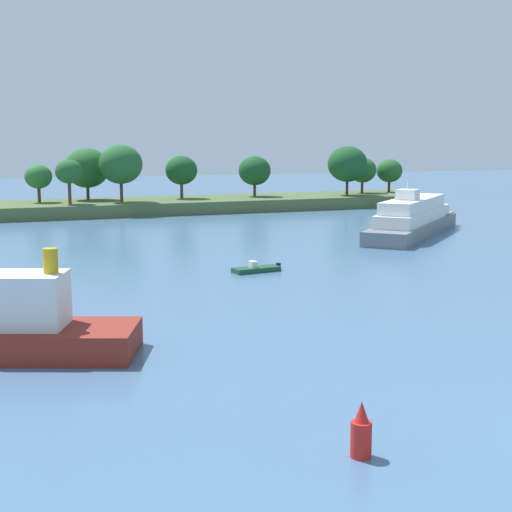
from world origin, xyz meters
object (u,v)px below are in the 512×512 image
fishing_skiff (256,269)px  white_riverboat (414,219)px  tugboat (14,328)px  channel_buoy_red (361,433)px

fishing_skiff → white_riverboat: white_riverboat is taller
tugboat → white_riverboat: bearing=36.2°
tugboat → channel_buoy_red: bearing=-59.6°
tugboat → fishing_skiff: 25.83m
tugboat → channel_buoy_red: tugboat is taller
white_riverboat → tugboat: bearing=-143.8°
white_riverboat → fishing_skiff: bearing=-148.4°
fishing_skiff → channel_buoy_red: channel_buoy_red is taller
tugboat → fishing_skiff: size_ratio=2.90×
white_riverboat → channel_buoy_red: white_riverboat is taller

